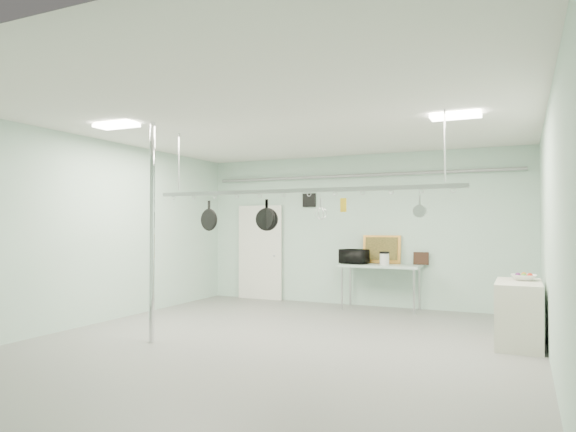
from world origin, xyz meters
The scene contains 25 objects.
floor centered at (0.00, 0.00, 0.00)m, with size 8.00×8.00×0.00m, color gray.
ceiling centered at (0.00, 0.00, 3.19)m, with size 7.00×8.00×0.02m, color silver.
back_wall centered at (0.00, 3.99, 1.60)m, with size 7.00×0.02×3.20m, color silver.
right_wall centered at (3.49, 0.00, 1.60)m, with size 0.02×8.00×3.20m, color silver.
door centered at (-2.30, 3.94, 1.05)m, with size 1.10×0.10×2.20m, color silver.
wall_vent centered at (-1.10, 3.97, 2.25)m, with size 0.30×0.04×0.30m, color black.
conduit_pipe centered at (0.00, 3.90, 2.75)m, with size 0.07×0.07×6.60m, color gray.
chrome_pole centered at (-1.70, -0.60, 1.60)m, with size 0.08×0.08×3.20m, color silver.
prep_table centered at (0.60, 3.60, 0.83)m, with size 1.60×0.70×0.91m.
side_cabinet centered at (3.15, 1.40, 0.45)m, with size 0.60×1.20×0.90m, color beige.
pot_rack centered at (0.20, 0.30, 2.23)m, with size 4.80×0.06×1.00m.
light_panel_left centered at (-2.20, -0.80, 3.16)m, with size 0.65×0.30×0.05m, color white.
light_panel_right centered at (2.40, 0.60, 3.16)m, with size 0.65×0.30×0.05m, color white.
microwave centered at (0.06, 3.58, 1.05)m, with size 0.53×0.36×0.30m, color black.
coffee_canister centered at (0.71, 3.49, 1.02)m, with size 0.18×0.18×0.23m, color silver.
painting_large centered at (0.55, 3.90, 1.20)m, with size 0.78×0.05×0.58m, color #C98636.
painting_small centered at (1.35, 3.90, 1.03)m, with size 0.30×0.04×0.25m, color black.
fruit_bowl centered at (3.22, 1.58, 0.94)m, with size 0.35×0.35×0.09m, color silver.
skillet_left centered at (-1.31, 0.30, 1.86)m, with size 0.35×0.06×0.45m, color black, non-canonical shape.
skillet_mid centered at (-0.29, 0.30, 1.85)m, with size 0.34×0.06×0.46m, color black, non-canonical shape.
skillet_right centered at (-0.29, 0.30, 1.86)m, with size 0.32×0.06×0.46m, color black, non-canonical shape.
whisk centered at (0.58, 0.30, 1.91)m, with size 0.17×0.17×0.35m, color silver, non-canonical shape.
grater centered at (0.92, 0.30, 1.98)m, with size 0.09×0.02×0.21m, color #C48217, non-canonical shape.
saucepan centered at (1.98, 0.30, 1.94)m, with size 0.17×0.10×0.30m, color #A8A8AD, non-canonical shape.
fruit_cluster centered at (3.22, 1.58, 0.98)m, with size 0.24×0.24×0.09m, color #AC1E0F, non-canonical shape.
Camera 1 is at (3.21, -6.56, 1.70)m, focal length 32.00 mm.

